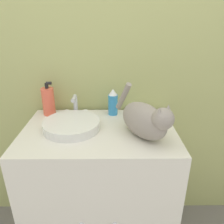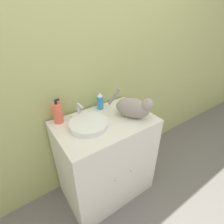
# 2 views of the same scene
# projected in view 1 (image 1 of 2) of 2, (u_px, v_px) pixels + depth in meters

# --- Properties ---
(wall_back) EXTENTS (6.00, 0.05, 2.50)m
(wall_back) POSITION_uv_depth(u_px,v_px,m) (100.00, 39.00, 1.25)
(wall_back) COLOR tan
(wall_back) RESTS_ON ground_plane
(vanity_cabinet) EXTENTS (0.79, 0.54, 0.83)m
(vanity_cabinet) POSITION_uv_depth(u_px,v_px,m) (100.00, 191.00, 1.30)
(vanity_cabinet) COLOR silver
(vanity_cabinet) RESTS_ON ground_plane
(sink_basin) EXTENTS (0.29, 0.29, 0.04)m
(sink_basin) POSITION_uv_depth(u_px,v_px,m) (72.00, 125.00, 1.13)
(sink_basin) COLOR white
(sink_basin) RESTS_ON vanity_cabinet
(faucet) EXTENTS (0.14, 0.10, 0.13)m
(faucet) POSITION_uv_depth(u_px,v_px,m) (75.00, 107.00, 1.26)
(faucet) COLOR silver
(faucet) RESTS_ON vanity_cabinet
(cat) EXTENTS (0.27, 0.35, 0.24)m
(cat) POSITION_uv_depth(u_px,v_px,m) (146.00, 120.00, 1.02)
(cat) COLOR gray
(cat) RESTS_ON vanity_cabinet
(soap_bottle) EXTENTS (0.07, 0.07, 0.20)m
(soap_bottle) POSITION_uv_depth(u_px,v_px,m) (48.00, 101.00, 1.28)
(soap_bottle) COLOR #EF6047
(soap_bottle) RESTS_ON vanity_cabinet
(spray_bottle) EXTENTS (0.06, 0.06, 0.16)m
(spray_bottle) POSITION_uv_depth(u_px,v_px,m) (113.00, 102.00, 1.28)
(spray_bottle) COLOR #338CCC
(spray_bottle) RESTS_ON vanity_cabinet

